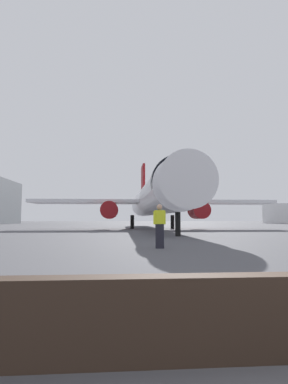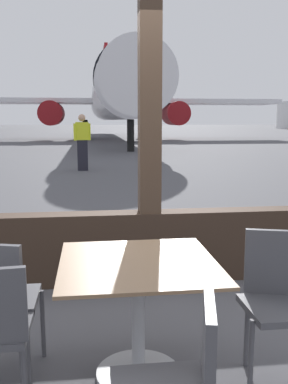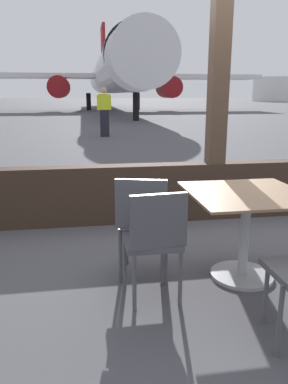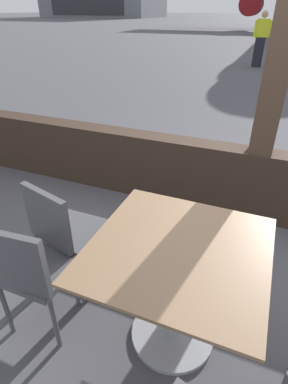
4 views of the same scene
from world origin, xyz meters
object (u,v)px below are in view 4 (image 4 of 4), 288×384
Objects in this scene: dining_table at (176,283)px; cafe_chair_aisle_left at (63,229)px; cafe_chair_window_right at (30,269)px; ground_crew_worker at (261,39)px.

dining_table is 0.84m from cafe_chair_aisle_left.
cafe_chair_aisle_left is (-0.83, 0.11, 0.05)m from dining_table.
cafe_chair_window_right is 0.49× the size of ground_crew_worker.
dining_table is 0.84m from cafe_chair_window_right.
ground_crew_worker is (-0.49, 11.11, 0.43)m from dining_table.
ground_crew_worker is (0.31, 11.37, 0.39)m from cafe_chair_window_right.
cafe_chair_aisle_left is 0.50× the size of ground_crew_worker.
cafe_chair_window_right is at bearing -85.63° from cafe_chair_aisle_left.
cafe_chair_aisle_left is (-0.03, 0.37, 0.02)m from cafe_chair_window_right.
ground_crew_worker reaches higher than cafe_chair_window_right.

